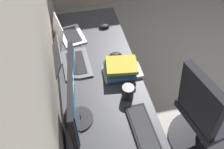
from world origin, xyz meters
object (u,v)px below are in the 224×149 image
(laptop_leftmost, at_px, (68,61))
(office_chair, at_px, (204,117))
(book_stack_near, at_px, (121,69))
(laptop_center, at_px, (66,33))
(monitor_primary, at_px, (74,96))
(mouse_spare, at_px, (104,26))
(coffee_mug, at_px, (128,92))
(mouse_main, at_px, (115,55))
(keyboard_main, at_px, (144,132))

(laptop_leftmost, xyz_separation_m, office_chair, (-0.54, -1.00, -0.32))
(book_stack_near, distance_m, office_chair, 0.78)
(laptop_leftmost, bearing_deg, laptop_center, -3.02)
(monitor_primary, relative_size, book_stack_near, 1.88)
(mouse_spare, xyz_separation_m, book_stack_near, (-0.61, -0.01, 0.04))
(book_stack_near, relative_size, coffee_mug, 2.38)
(mouse_main, relative_size, book_stack_near, 0.35)
(coffee_mug, height_order, office_chair, office_chair)
(laptop_center, relative_size, mouse_spare, 3.19)
(monitor_primary, relative_size, laptop_leftmost, 1.60)
(office_chair, bearing_deg, book_stack_near, 58.94)
(office_chair, bearing_deg, coffee_mug, 77.25)
(monitor_primary, distance_m, book_stack_near, 0.54)
(monitor_primary, height_order, laptop_leftmost, monitor_primary)
(monitor_primary, distance_m, laptop_leftmost, 0.56)
(monitor_primary, bearing_deg, mouse_spare, -21.09)
(laptop_leftmost, height_order, mouse_main, laptop_leftmost)
(keyboard_main, bearing_deg, coffee_mug, 5.26)
(laptop_leftmost, relative_size, keyboard_main, 0.83)
(coffee_mug, relative_size, office_chair, 0.13)
(laptop_center, height_order, office_chair, office_chair)
(monitor_primary, xyz_separation_m, mouse_spare, (0.95, -0.37, -0.24))
(monitor_primary, distance_m, mouse_spare, 1.04)
(mouse_main, height_order, book_stack_near, book_stack_near)
(keyboard_main, bearing_deg, mouse_main, 1.40)
(coffee_mug, bearing_deg, mouse_spare, 0.20)
(laptop_leftmost, bearing_deg, mouse_spare, -41.16)
(mouse_main, relative_size, coffee_mug, 0.82)
(keyboard_main, relative_size, book_stack_near, 1.41)
(mouse_spare, distance_m, office_chair, 1.19)
(laptop_leftmost, relative_size, coffee_mug, 2.80)
(mouse_main, bearing_deg, office_chair, -132.94)
(laptop_leftmost, distance_m, laptop_center, 0.36)
(mouse_main, height_order, mouse_spare, same)
(book_stack_near, bearing_deg, laptop_center, 34.50)
(mouse_spare, xyz_separation_m, coffee_mug, (-0.84, -0.00, 0.04))
(monitor_primary, height_order, mouse_main, monitor_primary)
(keyboard_main, relative_size, mouse_spare, 4.07)
(laptop_center, bearing_deg, monitor_primary, 179.54)
(laptop_center, xyz_separation_m, mouse_main, (-0.34, -0.37, -0.03))
(mouse_main, bearing_deg, mouse_spare, 1.80)
(keyboard_main, xyz_separation_m, office_chair, (0.16, -0.59, -0.28))
(laptop_center, height_order, book_stack_near, laptop_center)
(laptop_center, distance_m, book_stack_near, 0.65)
(book_stack_near, relative_size, office_chair, 0.31)
(keyboard_main, xyz_separation_m, mouse_main, (0.73, 0.02, 0.01))
(book_stack_near, bearing_deg, keyboard_main, -177.81)
(monitor_primary, xyz_separation_m, mouse_main, (0.54, -0.38, -0.24))
(monitor_primary, distance_m, office_chair, 1.12)
(laptop_center, height_order, mouse_spare, laptop_center)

